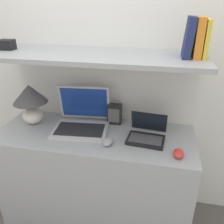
{
  "coord_description": "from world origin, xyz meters",
  "views": [
    {
      "loc": [
        0.41,
        -1.1,
        1.62
      ],
      "look_at": [
        0.12,
        0.26,
        0.95
      ],
      "focal_mm": 38.0,
      "sensor_mm": 36.0,
      "label": 1
    }
  ],
  "objects": [
    {
      "name": "shelf",
      "position": [
        0.0,
        0.33,
        1.3
      ],
      "size": [
        1.36,
        0.48,
        0.03
      ],
      "color": "#999EA3",
      "rests_on": "back_riser"
    },
    {
      "name": "router_box",
      "position": [
        0.11,
        0.45,
        0.85
      ],
      "size": [
        0.1,
        0.06,
        0.15
      ],
      "color": "black",
      "rests_on": "desk"
    },
    {
      "name": "wall_back",
      "position": [
        0.0,
        0.59,
        1.2
      ],
      "size": [
        6.0,
        0.05,
        2.4
      ],
      "color": "white",
      "rests_on": "ground_plane"
    },
    {
      "name": "computer_mouse",
      "position": [
        0.12,
        0.16,
        0.8
      ],
      "size": [
        0.07,
        0.11,
        0.04
      ],
      "color": "#99999E",
      "rests_on": "desk"
    },
    {
      "name": "desk",
      "position": [
        0.0,
        0.26,
        0.39
      ],
      "size": [
        1.36,
        0.53,
        0.78
      ],
      "color": "#999EA3",
      "rests_on": "ground_plane"
    },
    {
      "name": "book_navy",
      "position": [
        0.55,
        0.33,
        1.42
      ],
      "size": [
        0.06,
        0.15,
        0.22
      ],
      "color": "navy",
      "rests_on": "shelf"
    },
    {
      "name": "laptop_large",
      "position": [
        -0.11,
        0.33,
        0.83
      ],
      "size": [
        0.4,
        0.35,
        0.29
      ],
      "color": "silver",
      "rests_on": "desk"
    },
    {
      "name": "book_orange",
      "position": [
        0.6,
        0.33,
        1.42
      ],
      "size": [
        0.04,
        0.13,
        0.22
      ],
      "color": "orange",
      "rests_on": "shelf"
    },
    {
      "name": "book_yellow",
      "position": [
        0.64,
        0.33,
        1.42
      ],
      "size": [
        0.02,
        0.13,
        0.21
      ],
      "color": "gold",
      "rests_on": "shelf"
    },
    {
      "name": "shelf_gadget",
      "position": [
        -0.6,
        0.33,
        1.35
      ],
      "size": [
        0.1,
        0.08,
        0.06
      ],
      "color": "black",
      "rests_on": "shelf"
    },
    {
      "name": "back_riser",
      "position": [
        0.0,
        0.55,
        0.64
      ],
      "size": [
        1.36,
        0.04,
        1.29
      ],
      "color": "white",
      "rests_on": "ground_plane"
    },
    {
      "name": "table_lamp",
      "position": [
        -0.49,
        0.33,
        0.97
      ],
      "size": [
        0.25,
        0.25,
        0.3
      ],
      "color": "white",
      "rests_on": "desk"
    },
    {
      "name": "second_mouse",
      "position": [
        0.56,
        0.11,
        0.8
      ],
      "size": [
        0.06,
        0.09,
        0.04
      ],
      "color": "red",
      "rests_on": "desk"
    },
    {
      "name": "laptop_small",
      "position": [
        0.36,
        0.27,
        0.81
      ],
      "size": [
        0.26,
        0.24,
        0.16
      ],
      "color": "black",
      "rests_on": "desk"
    }
  ]
}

